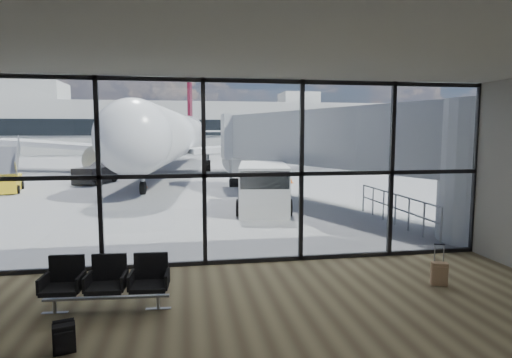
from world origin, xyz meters
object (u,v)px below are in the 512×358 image
object	(u,v)px
airliner	(175,136)
service_van	(263,187)
mobile_stairs	(2,181)
belt_loader	(96,174)
seating_row	(108,280)
suitcase	(439,274)
backpack	(64,338)

from	to	relation	value
airliner	service_van	size ratio (longest dim) A/B	8.02
mobile_stairs	service_van	bearing A→B (deg)	-44.31
belt_loader	airliner	bearing A→B (deg)	81.14
airliner	mobile_stairs	xyz separation A→B (m)	(-9.06, -11.98, -2.35)
seating_row	airliner	size ratio (longest dim) A/B	0.06
seating_row	belt_loader	size ratio (longest dim) A/B	0.53
seating_row	service_van	distance (m)	10.50
suitcase	airliner	bearing A→B (deg)	122.72
belt_loader	mobile_stairs	distance (m)	5.43
service_van	belt_loader	size ratio (longest dim) A/B	1.11
seating_row	airliner	world-z (taller)	airliner
belt_loader	mobile_stairs	xyz separation A→B (m)	(-4.24, -3.40, -0.03)
service_van	mobile_stairs	size ratio (longest dim) A/B	1.25
suitcase	belt_loader	xyz separation A→B (m)	(-10.80, 20.54, 0.35)
service_van	belt_loader	xyz separation A→B (m)	(-8.77, 11.19, -0.37)
seating_row	mobile_stairs	xyz separation A→B (m)	(-8.36, 17.20, 0.04)
backpack	belt_loader	world-z (taller)	belt_loader
airliner	mobile_stairs	size ratio (longest dim) A/B	10.03
airliner	mobile_stairs	world-z (taller)	airliner
airliner	service_van	world-z (taller)	airliner
seating_row	mobile_stairs	size ratio (longest dim) A/B	0.60
service_van	mobile_stairs	distance (m)	15.17
seating_row	backpack	world-z (taller)	seating_row
backpack	suitcase	world-z (taller)	suitcase
service_van	belt_loader	distance (m)	14.22
backpack	suitcase	size ratio (longest dim) A/B	0.53
suitcase	service_van	world-z (taller)	service_van
airliner	belt_loader	bearing A→B (deg)	-113.68
seating_row	airliner	distance (m)	29.29
seating_row	backpack	xyz separation A→B (m)	(-0.37, -1.55, -0.32)
backpack	airliner	world-z (taller)	airliner
airliner	mobile_stairs	bearing A→B (deg)	-121.45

